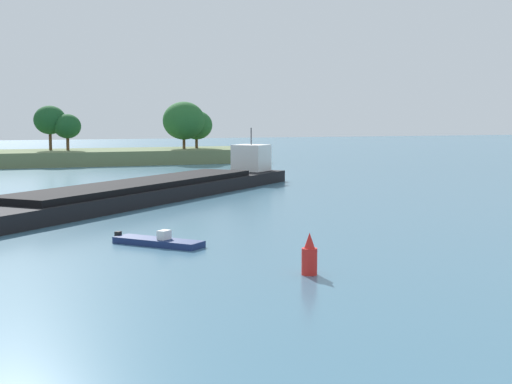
% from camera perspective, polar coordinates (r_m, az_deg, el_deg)
% --- Properties ---
extents(treeline_island, '(69.78, 13.25, 10.61)m').
position_cam_1_polar(treeline_island, '(111.05, -18.29, 3.56)').
color(treeline_island, '#66754C').
rests_on(treeline_island, ground).
extents(small_motorboat, '(4.52, 4.88, 0.86)m').
position_cam_1_polar(small_motorboat, '(41.30, -7.50, -3.77)').
color(small_motorboat, navy).
rests_on(small_motorboat, ground).
extents(cargo_barge, '(34.52, 33.22, 5.77)m').
position_cam_1_polar(cargo_barge, '(64.48, -7.49, 0.31)').
color(cargo_barge, black).
rests_on(cargo_barge, ground).
extents(channel_buoy_red, '(0.70, 0.70, 1.90)m').
position_cam_1_polar(channel_buoy_red, '(33.43, 4.10, -4.96)').
color(channel_buoy_red, red).
rests_on(channel_buoy_red, ground).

